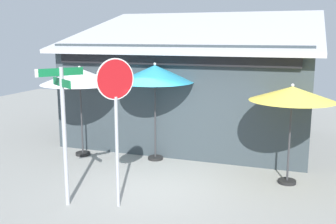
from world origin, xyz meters
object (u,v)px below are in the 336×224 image
Objects in this scene: street_sign_post at (63,121)px; patio_umbrella_ivory_left at (80,77)px; patio_umbrella_mustard_right at (292,95)px; patio_umbrella_teal_center at (155,74)px; stop_sign at (116,103)px.

patio_umbrella_ivory_left is at bearing 116.17° from street_sign_post.
patio_umbrella_mustard_right is (6.03, -0.38, -0.19)m from patio_umbrella_ivory_left.
patio_umbrella_teal_center is 3.86m from patio_umbrella_mustard_right.
street_sign_post reaches higher than patio_umbrella_ivory_left.
patio_umbrella_mustard_right is (3.34, 2.60, -0.02)m from stop_sign.
stop_sign is 3.36m from patio_umbrella_teal_center.
street_sign_post is at bearing -63.83° from patio_umbrella_ivory_left.
patio_umbrella_teal_center is at bearing 8.30° from patio_umbrella_ivory_left.
patio_umbrella_mustard_right is (3.78, -0.71, -0.30)m from patio_umbrella_teal_center.
patio_umbrella_mustard_right is at bearing 33.23° from street_sign_post.
patio_umbrella_ivory_left reaches higher than patio_umbrella_mustard_right.
patio_umbrella_mustard_right is (4.42, 2.90, 0.37)m from street_sign_post.
stop_sign reaches higher than patio_umbrella_ivory_left.
stop_sign is 1.16× the size of patio_umbrella_ivory_left.
stop_sign is 1.27× the size of patio_umbrella_mustard_right.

